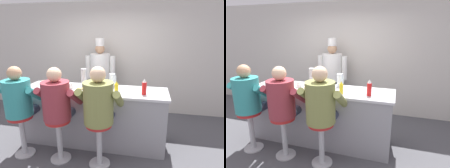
# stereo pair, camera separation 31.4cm
# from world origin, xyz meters

# --- Properties ---
(ground_plane) EXTENTS (20.00, 20.00, 0.00)m
(ground_plane) POSITION_xyz_m (0.00, 0.00, 0.00)
(ground_plane) COLOR #4C4C51
(wall_back) EXTENTS (10.00, 0.06, 2.70)m
(wall_back) POSITION_xyz_m (0.00, 1.96, 1.35)
(wall_back) COLOR beige
(wall_back) RESTS_ON ground_plane
(diner_counter) EXTENTS (2.57, 0.71, 1.01)m
(diner_counter) POSITION_xyz_m (0.00, 0.35, 0.51)
(diner_counter) COLOR gray
(diner_counter) RESTS_ON ground_plane
(ketchup_bottle_red) EXTENTS (0.07, 0.07, 0.26)m
(ketchup_bottle_red) POSITION_xyz_m (0.88, 0.23, 1.13)
(ketchup_bottle_red) COLOR red
(ketchup_bottle_red) RESTS_ON diner_counter
(mustard_bottle_yellow) EXTENTS (0.06, 0.06, 0.21)m
(mustard_bottle_yellow) POSITION_xyz_m (0.45, 0.17, 1.11)
(mustard_bottle_yellow) COLOR yellow
(mustard_bottle_yellow) RESTS_ON diner_counter
(hot_sauce_bottle_orange) EXTENTS (0.03, 0.03, 0.13)m
(hot_sauce_bottle_orange) POSITION_xyz_m (0.27, 0.15, 1.07)
(hot_sauce_bottle_orange) COLOR orange
(hot_sauce_bottle_orange) RESTS_ON diner_counter
(water_pitcher_clear) EXTENTS (0.13, 0.11, 0.24)m
(water_pitcher_clear) POSITION_xyz_m (0.30, 0.60, 1.13)
(water_pitcher_clear) COLOR silver
(water_pitcher_clear) RESTS_ON diner_counter
(breakfast_plate) EXTENTS (0.27, 0.27, 0.05)m
(breakfast_plate) POSITION_xyz_m (-0.19, 0.24, 1.03)
(breakfast_plate) COLOR white
(breakfast_plate) RESTS_ON diner_counter
(cereal_bowl) EXTENTS (0.14, 0.14, 0.05)m
(cereal_bowl) POSITION_xyz_m (-0.51, 0.11, 1.03)
(cereal_bowl) COLOR #B24C47
(cereal_bowl) RESTS_ON diner_counter
(coffee_mug_tan) EXTENTS (0.14, 0.09, 0.09)m
(coffee_mug_tan) POSITION_xyz_m (-0.97, 0.41, 1.06)
(coffee_mug_tan) COLOR beige
(coffee_mug_tan) RESTS_ON diner_counter
(coffee_mug_white) EXTENTS (0.12, 0.08, 0.09)m
(coffee_mug_white) POSITION_xyz_m (-0.40, 0.33, 1.06)
(coffee_mug_white) COLOR white
(coffee_mug_white) RESTS_ON diner_counter
(cup_stack_steel) EXTENTS (0.11, 0.11, 0.34)m
(cup_stack_steel) POSITION_xyz_m (-0.20, 0.45, 1.18)
(cup_stack_steel) COLOR #B7BABF
(cup_stack_steel) RESTS_ON diner_counter
(diner_seated_teal) EXTENTS (0.62, 0.61, 1.49)m
(diner_seated_teal) POSITION_xyz_m (-1.02, -0.24, 0.93)
(diner_seated_teal) COLOR #B2B5BA
(diner_seated_teal) RESTS_ON ground_plane
(diner_seated_maroon) EXTENTS (0.62, 0.61, 1.49)m
(diner_seated_maroon) POSITION_xyz_m (-0.38, -0.23, 0.94)
(diner_seated_maroon) COLOR #B2B5BA
(diner_seated_maroon) RESTS_ON ground_plane
(diner_seated_olive) EXTENTS (0.65, 0.64, 1.53)m
(diner_seated_olive) POSITION_xyz_m (0.27, -0.23, 0.95)
(diner_seated_olive) COLOR #B2B5BA
(diner_seated_olive) RESTS_ON ground_plane
(cook_in_whites_near) EXTENTS (0.72, 0.46, 1.85)m
(cook_in_whites_near) POSITION_xyz_m (-0.20, 1.59, 1.02)
(cook_in_whites_near) COLOR #232328
(cook_in_whites_near) RESTS_ON ground_plane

